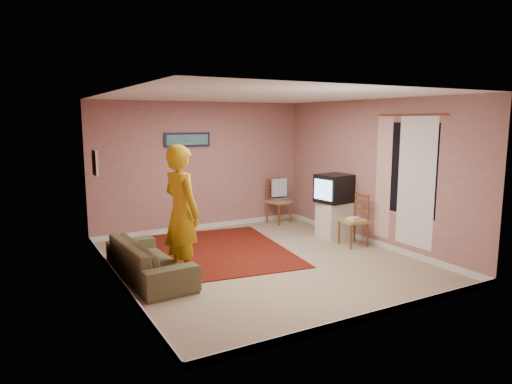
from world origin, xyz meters
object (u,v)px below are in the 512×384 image
chair_a (279,196)px  chair_b (354,214)px  crt_tv (335,188)px  sofa (149,259)px  tv_cabinet (334,220)px  person (182,213)px

chair_a → chair_b: 2.21m
crt_tv → sofa: crt_tv is taller
tv_cabinet → chair_a: 1.61m
tv_cabinet → sofa: (-3.75, -0.53, -0.07)m
chair_b → sofa: size_ratio=0.27×
person → sofa: bearing=46.3°
tv_cabinet → person: person is taller
tv_cabinet → crt_tv: bearing=-172.2°
chair_b → sofa: chair_b is taller
tv_cabinet → sofa: 3.79m
chair_a → chair_b: chair_a is taller
chair_a → sofa: (-3.48, -2.10, -0.32)m
tv_cabinet → chair_a: chair_a is taller
chair_b → tv_cabinet: bearing=178.6°
tv_cabinet → person: 3.48m
tv_cabinet → chair_b: bearing=-96.4°
chair_b → sofa: 3.69m
crt_tv → chair_b: size_ratio=1.35×
chair_b → person: (-3.26, -0.14, 0.38)m
crt_tv → sofa: 3.84m
chair_b → sofa: bearing=-86.5°
chair_b → crt_tv: bearing=179.2°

